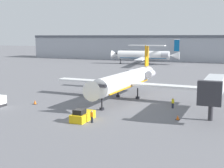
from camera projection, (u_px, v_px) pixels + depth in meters
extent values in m
plane|color=slate|center=(79.00, 121.00, 44.93)|extent=(600.00, 600.00, 0.00)
cube|color=#9EA3AD|center=(197.00, 50.00, 153.41)|extent=(180.00, 16.00, 11.55)
cube|color=#4C515B|center=(197.00, 36.00, 152.45)|extent=(180.00, 16.80, 1.20)
cylinder|color=white|center=(125.00, 80.00, 60.10)|extent=(3.92, 21.81, 3.23)
cone|color=white|center=(95.00, 90.00, 49.18)|extent=(3.31, 2.69, 3.23)
cube|color=black|center=(98.00, 86.00, 50.02)|extent=(2.77, 0.79, 0.44)
cone|color=white|center=(145.00, 73.00, 71.45)|extent=(3.02, 3.65, 2.91)
cube|color=orange|center=(125.00, 86.00, 60.25)|extent=(3.53, 19.63, 0.20)
cube|color=white|center=(169.00, 86.00, 57.70)|extent=(13.74, 2.86, 0.36)
cube|color=white|center=(89.00, 81.00, 64.66)|extent=(13.74, 2.86, 0.36)
cylinder|color=#ADADB7|center=(150.00, 74.00, 67.29)|extent=(1.57, 2.82, 1.49)
cylinder|color=#ADADB7|center=(131.00, 73.00, 69.17)|extent=(1.57, 2.82, 1.49)
cube|color=orange|center=(147.00, 56.00, 71.49)|extent=(0.31, 2.21, 4.74)
cube|color=white|center=(147.00, 45.00, 71.13)|extent=(8.58, 2.07, 0.20)
cylinder|color=black|center=(102.00, 104.00, 51.64)|extent=(0.24, 0.24, 2.11)
cylinder|color=black|center=(102.00, 109.00, 51.77)|extent=(0.80, 0.80, 0.40)
cylinder|color=black|center=(118.00, 92.00, 62.88)|extent=(0.24, 0.24, 2.11)
cylinder|color=black|center=(118.00, 96.00, 63.01)|extent=(0.80, 0.80, 0.40)
cylinder|color=black|center=(138.00, 93.00, 61.15)|extent=(0.24, 0.24, 2.11)
cylinder|color=black|center=(138.00, 98.00, 61.28)|extent=(0.80, 0.80, 0.40)
cube|color=yellow|center=(83.00, 116.00, 45.35)|extent=(2.05, 4.41, 1.15)
cube|color=black|center=(79.00, 112.00, 44.33)|extent=(1.43, 1.59, 0.70)
cube|color=black|center=(89.00, 114.00, 47.31)|extent=(1.84, 0.30, 0.69)
cube|color=#232838|center=(92.00, 120.00, 44.12)|extent=(0.32, 0.20, 0.85)
cube|color=orange|center=(92.00, 115.00, 44.01)|extent=(0.40, 0.24, 0.67)
sphere|color=tan|center=(92.00, 111.00, 43.94)|extent=(0.25, 0.25, 0.25)
cube|color=#232838|center=(173.00, 106.00, 53.03)|extent=(0.32, 0.20, 0.87)
cube|color=yellow|center=(173.00, 101.00, 52.91)|extent=(0.40, 0.24, 0.69)
sphere|color=tan|center=(173.00, 99.00, 52.84)|extent=(0.25, 0.25, 0.25)
cube|color=black|center=(35.00, 104.00, 56.31)|extent=(0.70, 0.70, 0.04)
cone|color=orange|center=(35.00, 102.00, 56.25)|extent=(0.50, 0.50, 0.69)
cube|color=black|center=(178.00, 120.00, 45.74)|extent=(0.64, 0.64, 0.04)
cone|color=orange|center=(178.00, 117.00, 45.68)|extent=(0.46, 0.46, 0.65)
cylinder|color=white|center=(143.00, 55.00, 137.53)|extent=(23.09, 6.92, 3.81)
cone|color=white|center=(115.00, 55.00, 140.81)|extent=(3.55, 4.20, 3.81)
cube|color=black|center=(118.00, 53.00, 140.40)|extent=(1.14, 3.31, 0.44)
cone|color=white|center=(174.00, 56.00, 134.10)|extent=(4.63, 3.98, 3.43)
cube|color=#0C5999|center=(143.00, 58.00, 137.71)|extent=(20.78, 6.23, 0.20)
cube|color=white|center=(142.00, 59.00, 127.11)|extent=(5.61, 17.94, 0.36)
cube|color=white|center=(149.00, 56.00, 147.63)|extent=(5.61, 17.94, 0.36)
cylinder|color=#ADADB7|center=(165.00, 55.00, 132.34)|extent=(3.25, 2.39, 2.00)
cylinder|color=#ADADB7|center=(166.00, 54.00, 137.71)|extent=(3.25, 2.39, 2.00)
cube|color=#0C5999|center=(177.00, 45.00, 133.23)|extent=(2.21, 0.54, 5.00)
cube|color=white|center=(177.00, 39.00, 132.85)|extent=(3.02, 9.16, 0.20)
cylinder|color=black|center=(120.00, 61.00, 140.61)|extent=(0.24, 0.24, 2.06)
cylinder|color=black|center=(120.00, 63.00, 140.73)|extent=(0.80, 0.80, 0.40)
cylinder|color=black|center=(148.00, 61.00, 139.90)|extent=(0.24, 0.24, 2.06)
cylinder|color=black|center=(148.00, 63.00, 140.02)|extent=(0.80, 0.80, 0.40)
cylinder|color=black|center=(146.00, 62.00, 135.16)|extent=(0.24, 0.24, 2.06)
cylinder|color=black|center=(146.00, 64.00, 135.29)|extent=(0.80, 0.80, 0.40)
cylinder|color=#2D2D33|center=(211.00, 110.00, 45.18)|extent=(0.70, 0.70, 3.20)
cube|color=#B2B7BC|center=(214.00, 86.00, 47.92)|extent=(2.60, 11.62, 2.60)
cube|color=#2D2D33|center=(210.00, 93.00, 42.08)|extent=(3.20, 1.20, 3.38)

